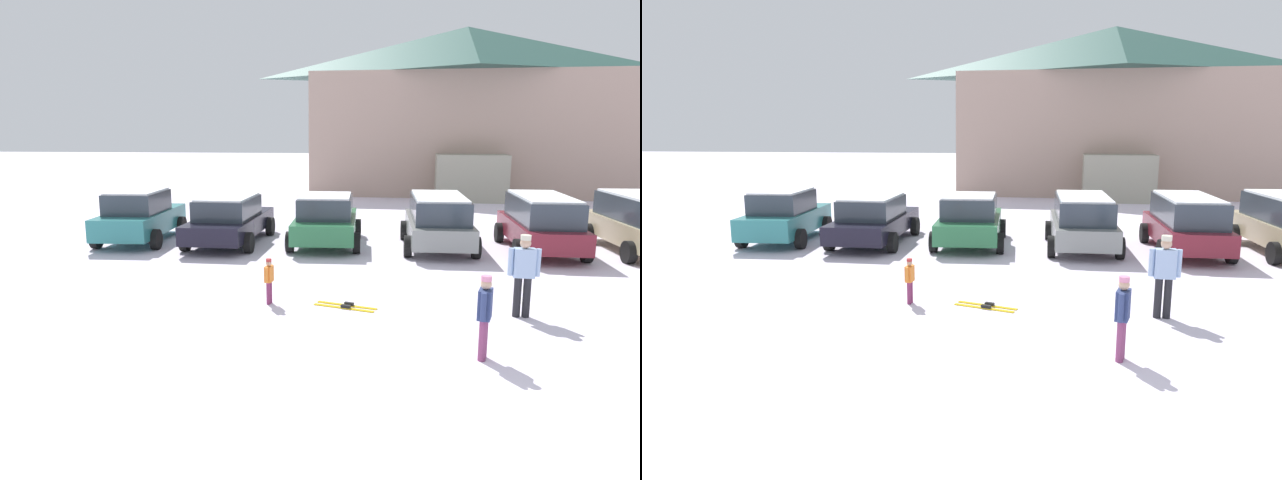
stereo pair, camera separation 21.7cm
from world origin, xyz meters
The scene contains 11 objects.
ground centered at (0.00, 0.00, 0.00)m, with size 160.00×160.00×0.00m, color silver.
ski_lodge centered at (4.92, 28.56, 4.83)m, with size 18.34×11.95×9.53m.
parked_teal_hatchback centered at (-7.92, 10.98, 0.86)m, with size 2.24×4.22×1.73m.
parked_black_sedan centered at (-4.89, 10.99, 0.80)m, with size 2.34×4.83×1.57m.
parked_green_coupe centered at (-1.73, 11.05, 0.83)m, with size 2.32×4.20×1.64m.
parked_grey_wagon centered at (1.80, 10.85, 0.91)m, with size 2.18×4.42×1.68m.
parked_maroon_van centered at (4.86, 10.68, 0.93)m, with size 2.14×4.54×1.73m.
skier_adult_in_blue_parka centered at (2.82, 4.29, 0.94)m, with size 0.62×0.26×1.67m.
skier_teen_in_navy_coat centered at (1.68, 2.03, 0.79)m, with size 0.29×0.50×1.41m.
skier_child_in_orange_jacket centered at (-2.35, 4.63, 0.56)m, with size 0.18×0.36×0.99m.
pair_of_skis centered at (-0.70, 4.55, 0.02)m, with size 1.36×0.69×0.08m.
Camera 1 is at (-0.05, -6.98, 3.71)m, focal length 32.00 mm.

